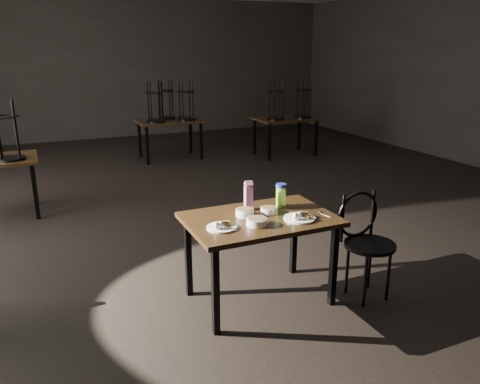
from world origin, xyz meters
name	(u,v)px	position (x,y,z in m)	size (l,w,h in m)	color
room	(224,25)	(-0.06, 0.01, 2.33)	(12.00, 12.04, 3.22)	black
main_table	(260,226)	(-0.68, -2.25, 0.67)	(1.20, 0.80, 0.75)	black
plate_left	(222,226)	(-1.06, -2.35, 0.77)	(0.23, 0.23, 0.08)	white
plate_right	(299,217)	(-0.42, -2.42, 0.77)	(0.26, 0.26, 0.08)	white
bowl_near	(245,212)	(-0.79, -2.17, 0.78)	(0.15, 0.15, 0.06)	white
bowl_far	(268,210)	(-0.58, -2.20, 0.78)	(0.13, 0.13, 0.05)	white
bowl_big	(257,222)	(-0.79, -2.40, 0.78)	(0.16, 0.16, 0.06)	white
juice_carton	(249,196)	(-0.69, -2.04, 0.87)	(0.07, 0.07, 0.26)	#8A1979
water_bottle	(281,195)	(-0.40, -2.08, 0.85)	(0.12, 0.12, 0.20)	#96F147
spoon	(320,212)	(-0.17, -2.35, 0.75)	(0.05, 0.18, 0.01)	silver
bentwood_chair	(365,236)	(0.18, -2.51, 0.54)	(0.43, 0.43, 0.90)	black
bg_table_right	(287,118)	(2.30, 2.57, 0.75)	(1.20, 0.80, 1.48)	black
bg_table_far	(169,119)	(0.12, 3.24, 0.78)	(1.20, 0.80, 1.48)	black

